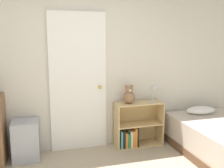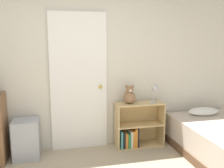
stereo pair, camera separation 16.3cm
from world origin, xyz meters
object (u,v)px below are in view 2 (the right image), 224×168
at_px(storage_bin, 26,139).
at_px(teddy_bear, 130,96).
at_px(bookshelf, 135,129).
at_px(desk_lamp, 155,90).

bearing_deg(storage_bin, teddy_bear, 1.29).
distance_m(bookshelf, desk_lamp, 0.68).
bearing_deg(teddy_bear, storage_bin, -178.71).
height_order(storage_bin, bookshelf, bookshelf).
bearing_deg(desk_lamp, teddy_bear, 174.07).
height_order(teddy_bear, desk_lamp, teddy_bear).
distance_m(storage_bin, bookshelf, 1.62).
relative_size(storage_bin, bookshelf, 0.74).
bearing_deg(bookshelf, storage_bin, -178.62).
xyz_separation_m(storage_bin, bookshelf, (1.62, 0.04, -0.00)).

